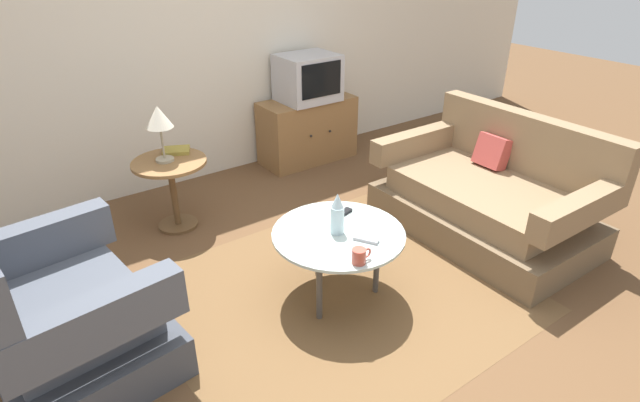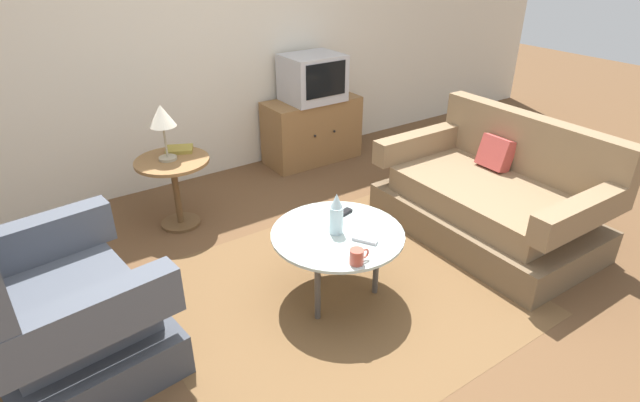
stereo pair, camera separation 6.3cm
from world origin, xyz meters
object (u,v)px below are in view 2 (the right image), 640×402
coffee_table (338,238)px  mug (357,256)px  couch (492,199)px  side_table (174,178)px  tv_stand (312,130)px  tv_remote_silver (365,240)px  armchair (58,315)px  television (312,78)px  table_lamp (162,118)px  tv_remote_dark (343,213)px  vase (336,215)px  book (179,149)px

coffee_table → mug: bearing=-108.1°
couch → side_table: size_ratio=2.83×
coffee_table → side_table: size_ratio=1.44×
tv_stand → tv_remote_silver: 2.32m
armchair → tv_stand: armchair is taller
couch → television: size_ratio=2.91×
television → table_lamp: 1.67m
couch → tv_remote_dark: couch is taller
vase → book: 1.58m
vase → mug: bearing=-106.2°
armchair → couch: size_ratio=0.69×
mug → vase: bearing=73.8°
tv_stand → table_lamp: size_ratio=2.24×
vase → mug: vase is taller
armchair → vase: 1.55m
television → book: (-1.47, -0.36, -0.27)m
television → tv_remote_dark: size_ratio=3.64×
coffee_table → tv_remote_silver: size_ratio=5.35×
tv_remote_dark → tv_remote_silver: 0.34m
couch → mug: (-1.51, -0.28, 0.22)m
armchair → couch: armchair is taller
mug → couch: bearing=10.7°
couch → side_table: (-1.89, 1.44, 0.12)m
armchair → book: armchair is taller
couch → tv_stand: 1.97m
vase → side_table: bearing=108.8°
tv_stand → television: bearing=-90.0°
mug → book: (-0.28, 1.85, 0.06)m
side_table → mug: (0.39, -1.73, 0.10)m
couch → book: bearing=49.3°
armchair → tv_remote_dark: armchair is taller
coffee_table → book: bearing=103.9°
vase → tv_remote_silver: size_ratio=1.74×
armchair → mug: 1.55m
tv_stand → table_lamp: table_lamp is taller
armchair → couch: (2.90, -0.37, -0.04)m
coffee_table → book: 1.59m
armchair → coffee_table: bearing=70.8°
side_table → television: bearing=17.1°
tv_stand → tv_remote_silver: size_ratio=6.27×
table_lamp → television: bearing=16.4°
mug → television: bearing=61.7°
side_table → book: bearing=49.2°
tv_stand → table_lamp: 1.76m
table_lamp → mug: 1.82m
couch → coffee_table: 1.41m
coffee_table → table_lamp: size_ratio=1.91×
television → tv_remote_dark: 2.01m
mug → table_lamp: bearing=103.2°
tv_remote_dark → tv_remote_silver: (-0.08, -0.32, 0.00)m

